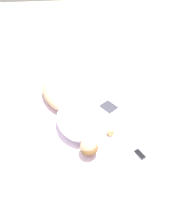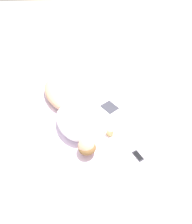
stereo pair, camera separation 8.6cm
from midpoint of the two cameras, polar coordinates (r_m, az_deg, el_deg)
name	(u,v)px [view 2 (the right image)]	position (r m, az deg, el deg)	size (l,w,h in m)	color
ground_plane	(91,165)	(2.92, -0.52, -13.74)	(12.00, 12.00, 0.00)	#B7A88E
bed	(90,152)	(2.66, -0.56, -10.48)	(1.51, 2.33, 0.61)	tan
person	(67,113)	(2.53, -6.52, -0.39)	(0.74, 1.29, 0.20)	tan
open_magazine	(116,103)	(2.78, 6.18, 2.30)	(0.57, 0.52, 0.01)	white
coffee_mug	(110,132)	(2.41, 4.59, -5.15)	(0.11, 0.08, 0.08)	tan
cell_phone	(138,156)	(2.31, 11.86, -11.16)	(0.11, 0.14, 0.01)	black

